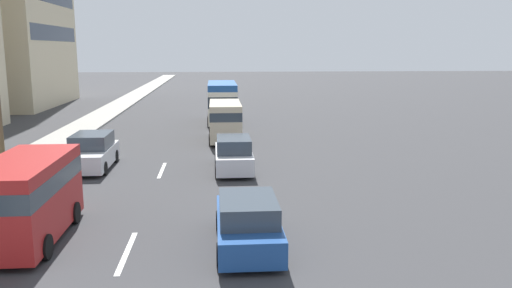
# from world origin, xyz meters

# --- Properties ---
(ground_plane) EXTENTS (198.00, 198.00, 0.00)m
(ground_plane) POSITION_xyz_m (31.50, 0.00, 0.00)
(ground_plane) COLOR #38383A
(sidewalk_right) EXTENTS (162.00, 2.68, 0.15)m
(sidewalk_right) POSITION_xyz_m (31.50, 7.19, 0.07)
(sidewalk_right) COLOR #9E9B93
(sidewalk_right) RESTS_ON ground_plane
(lane_stripe_mid) EXTENTS (3.20, 0.16, 0.01)m
(lane_stripe_mid) POSITION_xyz_m (12.24, 0.00, 0.01)
(lane_stripe_mid) COLOR silver
(lane_stripe_mid) RESTS_ON ground_plane
(lane_stripe_far) EXTENTS (3.20, 0.16, 0.01)m
(lane_stripe_far) POSITION_xyz_m (22.49, 0.00, 0.01)
(lane_stripe_far) COLOR silver
(lane_stripe_far) RESTS_ON ground_plane
(minibus_lead) EXTENTS (6.62, 2.30, 3.19)m
(minibus_lead) POSITION_xyz_m (38.26, -3.16, 1.74)
(minibus_lead) COLOR silver
(minibus_lead) RESTS_ON ground_plane
(van_second) EXTENTS (5.12, 2.19, 2.53)m
(van_second) POSITION_xyz_m (13.47, 3.14, 1.45)
(van_second) COLOR #A51E1E
(van_second) RESTS_ON ground_plane
(van_third) EXTENTS (5.09, 2.06, 2.46)m
(van_third) POSITION_xyz_m (30.35, -3.23, 1.40)
(van_third) COLOR beige
(van_third) RESTS_ON ground_plane
(car_fourth) EXTENTS (4.52, 1.94, 1.71)m
(car_fourth) POSITION_xyz_m (23.21, 3.44, 0.80)
(car_fourth) COLOR silver
(car_fourth) RESTS_ON ground_plane
(car_sixth) EXTENTS (4.52, 1.87, 1.53)m
(car_sixth) POSITION_xyz_m (12.45, -3.52, 0.73)
(car_sixth) COLOR #1E478C
(car_sixth) RESTS_ON ground_plane
(car_seventh) EXTENTS (4.51, 1.80, 1.64)m
(car_seventh) POSITION_xyz_m (22.23, -3.46, 0.78)
(car_seventh) COLOR silver
(car_seventh) RESTS_ON ground_plane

